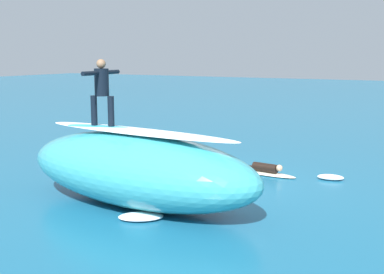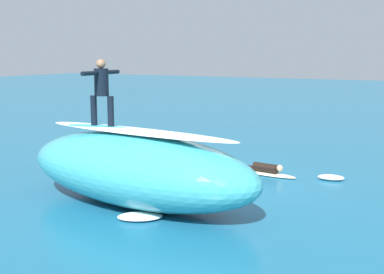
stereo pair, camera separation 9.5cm
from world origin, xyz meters
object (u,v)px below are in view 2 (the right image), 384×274
Objects in this scene: surfer_riding at (102,87)px; surfboard_paddling at (265,173)px; surfer_paddling at (262,168)px; buoy_marker at (107,160)px; surfboard_riding at (103,127)px.

surfboard_paddling is at bearing -127.32° from surfer_riding.
surfboard_paddling is 0.20m from surfer_paddling.
surfer_riding reaches higher than buoy_marker.
surfboard_riding is 1.07× the size of surfboard_paddling.
surfboard_paddling is at bearing 0.00° from surfer_paddling.
buoy_marker is (2.12, -2.71, -2.53)m from surfer_riding.
surfer_paddling is at bearing -160.53° from buoy_marker.
surfboard_paddling is at bearing -127.32° from surfboard_riding.
surfboard_paddling is 5.05m from buoy_marker.
surfboard_riding is at bearing 128.04° from buoy_marker.
surfboard_riding is 0.99m from surfer_riding.
surfboard_paddling is 1.26× the size of surfer_paddling.
surfboard_riding is 1.35× the size of surfer_paddling.
surfboard_paddling is (-2.65, -4.34, -2.76)m from surfer_riding.
buoy_marker reaches higher than surfer_paddling.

